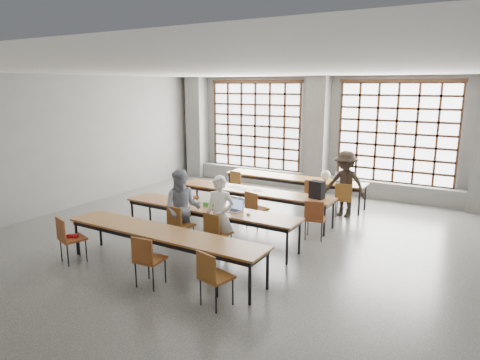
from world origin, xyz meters
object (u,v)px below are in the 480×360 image
at_px(desk_row_a, 294,180).
at_px(student_back, 345,184).
at_px(student_female, 183,208).
at_px(chair_front_left, 179,222).
at_px(chair_near_right, 212,273).
at_px(red_pouch, 72,236).
at_px(chair_back_mid, 313,192).
at_px(mouse, 248,214).
at_px(desk_row_b, 254,193).
at_px(chair_mid_centre, 255,206).
at_px(plastic_bag, 326,175).
at_px(backpack, 317,190).
at_px(chair_near_mid, 147,256).
at_px(laptop_back, 342,180).
at_px(chair_back_right, 344,196).
at_px(chair_mid_right, 315,216).
at_px(chair_front_right, 216,230).
at_px(chair_mid_left, 185,195).
at_px(chair_back_left, 238,183).
at_px(laptop_front, 235,207).
at_px(desk_row_c, 209,211).
at_px(student_male, 220,216).
at_px(chair_near_left, 68,235).
at_px(desk_row_d, 162,235).
at_px(phone, 213,210).

bearing_deg(desk_row_a, student_back, -17.35).
bearing_deg(student_female, chair_front_left, -122.38).
distance_m(chair_near_right, red_pouch, 3.18).
xyz_separation_m(chair_back_mid, mouse, (-0.17, -3.08, 0.21)).
bearing_deg(student_back, desk_row_b, -136.25).
relative_size(chair_back_mid, red_pouch, 4.40).
xyz_separation_m(chair_mid_centre, plastic_bag, (0.76, 2.56, 0.34)).
relative_size(chair_near_right, backpack, 2.20).
distance_m(chair_front_left, chair_near_mid, 1.76).
bearing_deg(laptop_back, mouse, -100.18).
relative_size(chair_mid_centre, mouse, 8.98).
xyz_separation_m(chair_near_right, backpack, (0.05, 4.12, 0.39)).
relative_size(chair_back_right, chair_mid_right, 1.00).
bearing_deg(chair_front_right, chair_front_left, -179.97).
bearing_deg(laptop_back, chair_mid_left, -140.65).
distance_m(chair_mid_right, chair_front_left, 2.84).
xyz_separation_m(student_back, red_pouch, (-3.47, -5.37, -0.33)).
xyz_separation_m(chair_back_mid, student_female, (-1.42, -3.56, 0.26)).
height_order(chair_back_left, laptop_front, laptop_front).
bearing_deg(red_pouch, chair_back_right, 56.41).
height_order(mouse, backpack, backpack).
relative_size(chair_back_left, chair_back_mid, 1.00).
xyz_separation_m(chair_front_right, plastic_bag, (0.62, 4.37, 0.34)).
bearing_deg(plastic_bag, laptop_back, 7.39).
bearing_deg(chair_back_right, chair_front_right, -109.92).
bearing_deg(mouse, chair_back_mid, 86.80).
bearing_deg(student_female, chair_mid_right, 9.43).
relative_size(desk_row_a, chair_back_left, 4.55).
xyz_separation_m(chair_back_mid, chair_mid_left, (-2.67, -1.88, 0.00)).
relative_size(desk_row_b, backpack, 10.00).
distance_m(chair_mid_right, laptop_front, 1.72).
height_order(desk_row_c, chair_front_right, chair_front_right).
relative_size(chair_mid_right, student_male, 0.56).
bearing_deg(chair_mid_left, student_male, -38.01).
distance_m(desk_row_a, student_male, 4.20).
xyz_separation_m(chair_front_left, student_male, (0.91, 0.13, 0.25)).
bearing_deg(chair_near_left, chair_near_right, -0.03).
height_order(chair_front_right, laptop_back, laptop_back).
bearing_deg(laptop_back, chair_back_left, -165.04).
distance_m(chair_back_right, chair_front_left, 4.31).
distance_m(desk_row_d, chair_back_right, 5.03).
relative_size(chair_mid_centre, student_female, 0.55).
distance_m(chair_front_right, plastic_bag, 4.42).
bearing_deg(phone, laptop_back, 69.51).
bearing_deg(laptop_front, chair_near_left, -132.09).
relative_size(chair_front_left, chair_near_left, 1.00).
xyz_separation_m(desk_row_d, mouse, (0.81, 1.62, 0.08)).
relative_size(chair_front_right, student_back, 0.53).
bearing_deg(desk_row_a, desk_row_d, -91.81).
bearing_deg(chair_mid_right, desk_row_a, 122.17).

